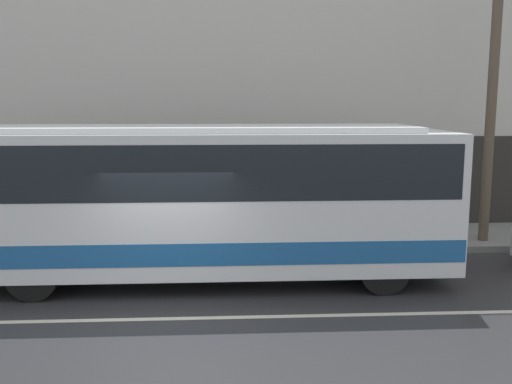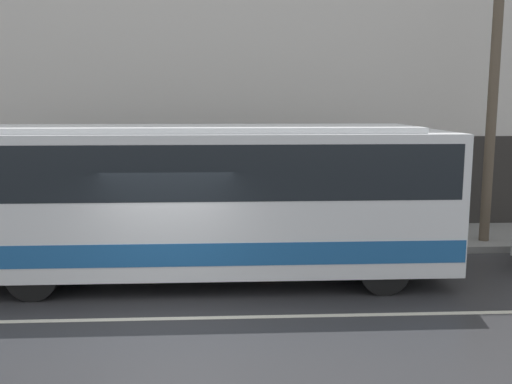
% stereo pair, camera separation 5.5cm
% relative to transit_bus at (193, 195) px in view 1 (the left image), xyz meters
% --- Properties ---
extents(ground_plane, '(60.00, 60.00, 0.00)m').
position_rel_transit_bus_xyz_m(ground_plane, '(-0.41, -2.22, -1.87)').
color(ground_plane, '#2D2D30').
extents(sidewalk, '(60.00, 2.82, 0.18)m').
position_rel_transit_bus_xyz_m(sidewalk, '(-0.41, 3.19, -1.78)').
color(sidewalk, gray).
rests_on(sidewalk, ground_plane).
extents(building_facade, '(60.00, 0.35, 13.17)m').
position_rel_transit_bus_xyz_m(building_facade, '(-0.41, 4.75, 4.51)').
color(building_facade, silver).
rests_on(building_facade, ground_plane).
extents(lane_stripe, '(54.00, 0.14, 0.01)m').
position_rel_transit_bus_xyz_m(lane_stripe, '(-0.41, -2.22, -1.86)').
color(lane_stripe, beige).
rests_on(lane_stripe, ground_plane).
extents(transit_bus, '(10.89, 2.55, 3.31)m').
position_rel_transit_bus_xyz_m(transit_bus, '(0.00, 0.00, 0.00)').
color(transit_bus, white).
rests_on(transit_bus, ground_plane).
extents(utility_pole_near, '(0.25, 0.25, 7.27)m').
position_rel_transit_bus_xyz_m(utility_pole_near, '(7.50, 2.45, 1.95)').
color(utility_pole_near, brown).
rests_on(utility_pole_near, sidewalk).
extents(pedestrian_waiting, '(0.36, 0.36, 1.77)m').
position_rel_transit_bus_xyz_m(pedestrian_waiting, '(1.87, 4.19, -0.86)').
color(pedestrian_waiting, maroon).
rests_on(pedestrian_waiting, sidewalk).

